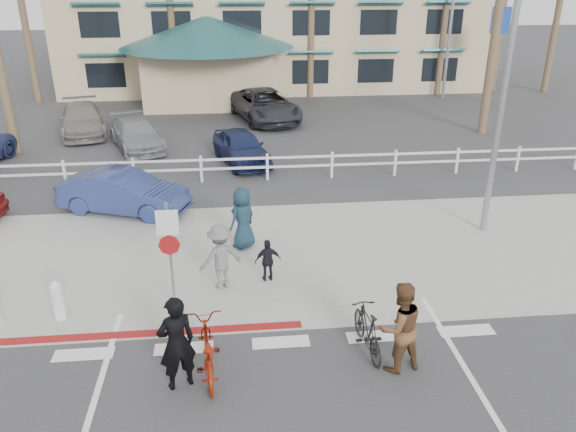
{
  "coord_description": "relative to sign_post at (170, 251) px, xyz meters",
  "views": [
    {
      "loc": [
        -0.83,
        -9.0,
        7.13
      ],
      "look_at": [
        0.47,
        3.73,
        1.5
      ],
      "focal_mm": 35.0,
      "sensor_mm": 36.0,
      "label": 1
    }
  ],
  "objects": [
    {
      "name": "car_white_sedan",
      "position": [
        -2.04,
        5.79,
        -0.78
      ],
      "size": [
        4.33,
        2.72,
        1.35
      ],
      "primitive_type": "imported",
      "rotation": [
        0.0,
        0.0,
        1.23
      ],
      "color": "navy",
      "rests_on": "ground"
    },
    {
      "name": "pedestrian_a",
      "position": [
        1.07,
        0.78,
        -0.62
      ],
      "size": [
        1.22,
        0.98,
        1.65
      ],
      "primitive_type": "imported",
      "rotation": [
        0.0,
        0.0,
        3.54
      ],
      "color": "slate",
      "rests_on": "ground"
    },
    {
      "name": "sidewalk_plaza",
      "position": [
        2.3,
        2.3,
        -1.44
      ],
      "size": [
        22.0,
        7.0,
        0.01
      ],
      "primitive_type": "cube",
      "color": "gray",
      "rests_on": "ground"
    },
    {
      "name": "lot_car_1",
      "position": [
        -2.65,
        12.89,
        -0.82
      ],
      "size": [
        3.11,
        4.65,
        1.25
      ],
      "primitive_type": "imported",
      "rotation": [
        0.0,
        0.0,
        0.35
      ],
      "color": "gray",
      "rests_on": "ground"
    },
    {
      "name": "curb_red",
      "position": [
        -0.7,
        -1.0,
        -1.44
      ],
      "size": [
        7.0,
        0.25,
        0.02
      ],
      "primitive_type": "cube",
      "color": "maroon",
      "rests_on": "ground"
    },
    {
      "name": "bike_red",
      "position": [
        0.82,
        -2.37,
        -0.94
      ],
      "size": [
        0.87,
        2.01,
        1.03
      ],
      "primitive_type": "imported",
      "rotation": [
        0.0,
        0.0,
        3.24
      ],
      "color": "maroon",
      "rests_on": "ground"
    },
    {
      "name": "lot_car_2",
      "position": [
        1.8,
        10.44,
        -0.79
      ],
      "size": [
        2.61,
        4.17,
        1.32
      ],
      "primitive_type": "imported",
      "rotation": [
        0.0,
        0.0,
        0.29
      ],
      "color": "#162048",
      "rests_on": "ground"
    },
    {
      "name": "rider_red",
      "position": [
        0.31,
        -2.71,
        -0.49
      ],
      "size": [
        0.82,
        0.7,
        1.91
      ],
      "primitive_type": "imported",
      "rotation": [
        0.0,
        0.0,
        3.55
      ],
      "color": "black",
      "rests_on": "ground"
    },
    {
      "name": "parking_lot",
      "position": [
        2.3,
        15.8,
        -1.45
      ],
      "size": [
        50.0,
        16.0,
        0.01
      ],
      "primitive_type": "cube",
      "color": "#333335",
      "rests_on": "ground"
    },
    {
      "name": "bollard_0",
      "position": [
        -2.5,
        -0.2,
        -0.97
      ],
      "size": [
        0.26,
        0.26,
        0.95
      ],
      "primitive_type": null,
      "color": "silver",
      "rests_on": "ground"
    },
    {
      "name": "info_sign",
      "position": [
        16.3,
        19.8,
        1.35
      ],
      "size": [
        1.2,
        0.16,
        5.6
      ],
      "primitive_type": null,
      "color": "navy",
      "rests_on": "ground"
    },
    {
      "name": "cross_street",
      "position": [
        2.3,
        6.3,
        -1.45
      ],
      "size": [
        40.0,
        5.0,
        0.01
      ],
      "primitive_type": "cube",
      "color": "#333335",
      "rests_on": "ground"
    },
    {
      "name": "bike_black",
      "position": [
        4.01,
        -2.03,
        -0.96
      ],
      "size": [
        0.62,
        1.68,
        0.99
      ],
      "primitive_type": "imported",
      "rotation": [
        0.0,
        0.0,
        3.24
      ],
      "color": "black",
      "rests_on": "ground"
    },
    {
      "name": "sign_post",
      "position": [
        0.0,
        0.0,
        0.0
      ],
      "size": [
        0.5,
        0.1,
        2.9
      ],
      "primitive_type": null,
      "color": "gray",
      "rests_on": "ground"
    },
    {
      "name": "ground",
      "position": [
        2.3,
        -2.2,
        -1.45
      ],
      "size": [
        140.0,
        140.0,
        0.0
      ],
      "primitive_type": "plane",
      "color": "#333335"
    },
    {
      "name": "streetlight_1",
      "position": [
        14.3,
        21.8,
        3.3
      ],
      "size": [
        0.6,
        2.0,
        9.5
      ],
      "primitive_type": null,
      "color": "gray",
      "rests_on": "ground"
    },
    {
      "name": "rider_black",
      "position": [
        4.47,
        -2.61,
        -0.51
      ],
      "size": [
        1.06,
        0.92,
        1.88
      ],
      "primitive_type": "imported",
      "rotation": [
        0.0,
        0.0,
        3.4
      ],
      "color": "brown",
      "rests_on": "ground"
    },
    {
      "name": "lot_car_4",
      "position": [
        -5.52,
        15.58,
        -0.76
      ],
      "size": [
        3.03,
        5.05,
        1.37
      ],
      "primitive_type": "imported",
      "rotation": [
        0.0,
        0.0,
        0.25
      ],
      "color": "gray",
      "rests_on": "ground"
    },
    {
      "name": "pedestrian_b",
      "position": [
        1.66,
        2.91,
        -0.57
      ],
      "size": [
        1.01,
        1.0,
        1.76
      ],
      "primitive_type": "imported",
      "rotation": [
        0.0,
        0.0,
        3.91
      ],
      "color": "#152D3C",
      "rests_on": "ground"
    },
    {
      "name": "lot_car_5",
      "position": [
        3.2,
        17.32,
        -0.68
      ],
      "size": [
        3.83,
        6.01,
        1.54
      ],
      "primitive_type": "imported",
      "rotation": [
        0.0,
        0.0,
        0.24
      ],
      "color": "#292932",
      "rests_on": "ground"
    },
    {
      "name": "streetlight_0",
      "position": [
        8.8,
        3.3,
        3.05
      ],
      "size": [
        0.6,
        2.0,
        9.0
      ],
      "primitive_type": null,
      "color": "gray",
      "rests_on": "ground"
    },
    {
      "name": "pedestrian_child",
      "position": [
        2.22,
        1.0,
        -0.89
      ],
      "size": [
        0.68,
        0.35,
        1.11
      ],
      "primitive_type": "imported",
      "rotation": [
        0.0,
        0.0,
        3.27
      ],
      "color": "black",
      "rests_on": "ground"
    },
    {
      "name": "rail_fence",
      "position": [
        2.8,
        8.3,
        -0.95
      ],
      "size": [
        29.4,
        0.16,
        1.0
      ],
      "primitive_type": null,
      "color": "silver",
      "rests_on": "ground"
    }
  ]
}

